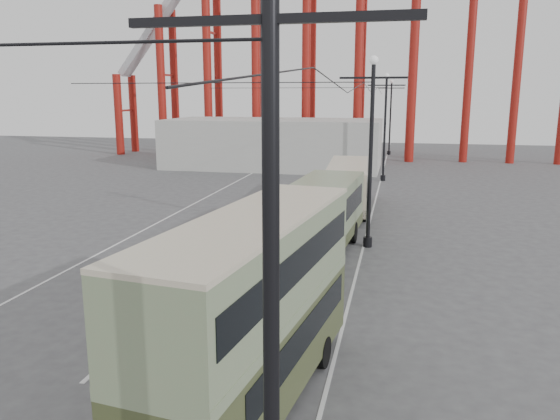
% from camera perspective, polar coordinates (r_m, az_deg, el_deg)
% --- Properties ---
extents(road_markings, '(12.52, 120.00, 0.01)m').
position_cam_1_polar(road_markings, '(30.56, -2.86, -2.27)').
color(road_markings, silver).
rests_on(road_markings, ground).
extents(lamp_post_near, '(3.20, 0.44, 10.80)m').
position_cam_1_polar(lamp_post_near, '(6.03, -1.02, 15.17)').
color(lamp_post_near, black).
rests_on(lamp_post_near, ground).
extents(lamp_post_mid, '(3.20, 0.44, 9.32)m').
position_cam_1_polar(lamp_post_mid, '(27.05, 9.45, 5.78)').
color(lamp_post_mid, black).
rests_on(lamp_post_mid, ground).
extents(lamp_post_far, '(3.20, 0.44, 9.32)m').
position_cam_1_polar(lamp_post_far, '(48.96, 10.90, 8.44)').
color(lamp_post_far, black).
rests_on(lamp_post_far, ground).
extents(lamp_post_distant, '(3.20, 0.44, 9.32)m').
position_cam_1_polar(lamp_post_distant, '(70.93, 11.45, 9.45)').
color(lamp_post_distant, black).
rests_on(lamp_post_distant, ground).
extents(fairground_shed, '(22.00, 10.00, 5.00)m').
position_cam_1_polar(fairground_shed, '(57.57, -0.67, 6.98)').
color(fairground_shed, '#AEAEA9').
rests_on(fairground_shed, ground).
extents(double_decker_bus, '(3.42, 9.16, 4.80)m').
position_cam_1_polar(double_decker_bus, '(13.07, -2.68, -9.74)').
color(double_decker_bus, '#414927').
rests_on(double_decker_bus, ground).
extents(single_decker_green, '(3.59, 12.18, 3.40)m').
position_cam_1_polar(single_decker_green, '(24.90, 3.64, -1.05)').
color(single_decker_green, gray).
rests_on(single_decker_green, ground).
extents(single_decker_cream, '(3.07, 10.04, 3.08)m').
position_cam_1_polar(single_decker_cream, '(36.13, 7.09, 2.67)').
color(single_decker_cream, beige).
rests_on(single_decker_cream, ground).
extents(pedestrian, '(0.86, 0.75, 1.98)m').
position_cam_1_polar(pedestrian, '(15.86, -2.86, -12.38)').
color(pedestrian, black).
rests_on(pedestrian, ground).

